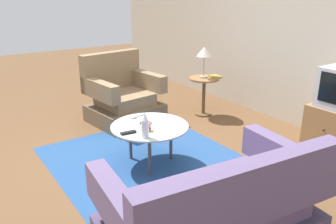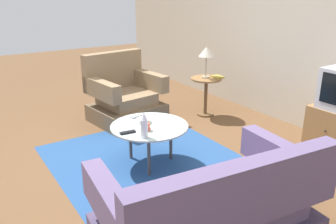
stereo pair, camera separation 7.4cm
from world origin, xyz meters
The scene contains 14 objects.
ground_plane centered at (0.00, 0.00, 0.00)m, with size 16.00×16.00×0.00m, color brown.
back_wall centered at (0.00, 2.29, 1.35)m, with size 9.00×0.12×2.70m, color #BCB29E.
area_rug centered at (0.06, -0.07, 0.00)m, with size 2.26×1.97×0.00m, color navy.
armchair centered at (-1.35, 0.32, 0.33)m, with size 0.92×1.04×0.97m.
couch centered at (1.45, -0.37, 0.29)m, with size 1.04×1.66×0.85m.
coffee_table centered at (0.06, -0.07, 0.42)m, with size 0.83×0.83×0.45m.
side_table centered at (-0.84, 1.44, 0.41)m, with size 0.46×0.46×0.58m.
table_lamp centered at (-0.86, 1.44, 0.95)m, with size 0.23×0.23×0.46m.
vase centered at (0.31, -0.27, 0.58)m, with size 0.07×0.07×0.26m.
mug centered at (0.16, -0.16, 0.49)m, with size 0.12×0.08×0.08m.
bowl centered at (-0.04, -0.08, 0.48)m, with size 0.15×0.15×0.05m.
tv_remote_dark centered at (0.13, -0.36, 0.46)m, with size 0.06×0.16×0.02m.
tv_remote_silver centered at (-0.24, -0.05, 0.46)m, with size 0.08×0.18×0.02m.
book centered at (-0.77, 1.59, 0.59)m, with size 0.21×0.17×0.03m.
Camera 2 is at (3.06, -1.79, 1.83)m, focal length 37.23 mm.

